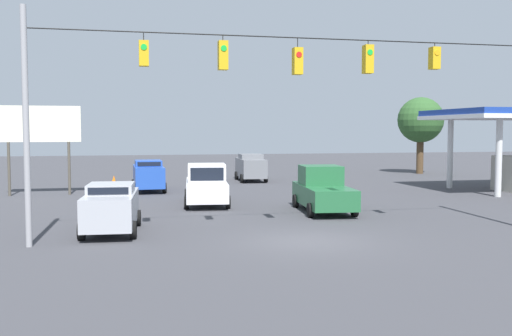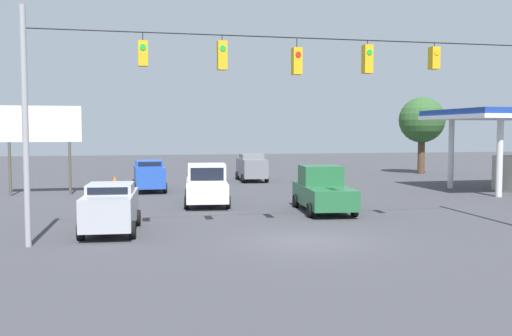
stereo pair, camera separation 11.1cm
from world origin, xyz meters
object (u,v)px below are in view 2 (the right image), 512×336
object	(u,v)px
pickup_truck_green_crossing_near	(323,191)
traffic_cone_nearest	(102,214)
traffic_cone_third	(112,197)
traffic_cone_fourth	(109,190)
pickup_truck_white_withflow_mid	(206,186)
traffic_cone_farthest	(115,180)
overhead_signal_span	(297,94)
sedan_blue_withflow_far	(149,175)
sedan_grey_oncoming_deep	(252,167)
traffic_cone_second	(107,204)
roadside_billboard	(39,129)
traffic_cone_fifth	(113,185)
tree_horizon_left	(422,121)
sedan_silver_parked_shoulder	(111,207)

from	to	relation	value
pickup_truck_green_crossing_near	traffic_cone_nearest	bearing A→B (deg)	6.38
traffic_cone_third	traffic_cone_fourth	xyz separation A→B (m)	(0.25, -3.24, 0.00)
pickup_truck_white_withflow_mid	traffic_cone_farthest	distance (m)	12.51
overhead_signal_span	sedan_blue_withflow_far	world-z (taller)	overhead_signal_span
sedan_grey_oncoming_deep	traffic_cone_second	distance (m)	17.37
pickup_truck_white_withflow_mid	roadside_billboard	xyz separation A→B (m)	(8.90, -6.37, 2.87)
pickup_truck_green_crossing_near	traffic_cone_fifth	xyz separation A→B (m)	(9.84, -11.55, -0.63)
traffic_cone_nearest	traffic_cone_fifth	world-z (taller)	same
sedan_grey_oncoming_deep	traffic_cone_second	size ratio (longest dim) A/B	6.15
traffic_cone_third	traffic_cone_fourth	distance (m)	3.25
sedan_blue_withflow_far	traffic_cone_fourth	size ratio (longest dim) A/B	6.42
traffic_cone_third	traffic_cone_fifth	world-z (taller)	same
sedan_blue_withflow_far	sedan_grey_oncoming_deep	xyz separation A→B (m)	(-7.70, -5.46, 0.05)
overhead_signal_span	traffic_cone_fourth	distance (m)	16.30
overhead_signal_span	roadside_billboard	world-z (taller)	overhead_signal_span
pickup_truck_white_withflow_mid	traffic_cone_farthest	size ratio (longest dim) A/B	7.63
traffic_cone_nearest	roadside_billboard	distance (m)	12.19
sedan_blue_withflow_far	traffic_cone_nearest	world-z (taller)	sedan_blue_withflow_far
traffic_cone_fourth	traffic_cone_fifth	xyz separation A→B (m)	(-0.13, -3.24, 0.00)
sedan_blue_withflow_far	traffic_cone_fifth	bearing A→B (deg)	-18.70
traffic_cone_fourth	traffic_cone_fifth	size ratio (longest dim) A/B	1.00
overhead_signal_span	pickup_truck_green_crossing_near	world-z (taller)	overhead_signal_span
traffic_cone_second	tree_horizon_left	bearing A→B (deg)	-144.93
sedan_grey_oncoming_deep	traffic_cone_nearest	bearing A→B (deg)	60.11
sedan_grey_oncoming_deep	tree_horizon_left	size ratio (longest dim) A/B	0.64
sedan_grey_oncoming_deep	pickup_truck_green_crossing_near	bearing A→B (deg)	89.81
traffic_cone_fourth	tree_horizon_left	size ratio (longest dim) A/B	0.10
traffic_cone_second	sedan_grey_oncoming_deep	bearing A→B (deg)	-124.75
traffic_cone_nearest	tree_horizon_left	distance (m)	33.80
overhead_signal_span	sedan_grey_oncoming_deep	size ratio (longest dim) A/B	4.30
overhead_signal_span	sedan_blue_withflow_far	bearing A→B (deg)	-74.09
traffic_cone_fifth	overhead_signal_span	bearing A→B (deg)	111.83
pickup_truck_white_withflow_mid	traffic_cone_second	distance (m)	5.10
sedan_blue_withflow_far	roadside_billboard	distance (m)	6.94
sedan_grey_oncoming_deep	traffic_cone_fourth	size ratio (longest dim) A/B	6.15
sedan_blue_withflow_far	traffic_cone_nearest	bearing A→B (deg)	79.10
pickup_truck_green_crossing_near	traffic_cone_fourth	bearing A→B (deg)	-39.85
roadside_billboard	pickup_truck_white_withflow_mid	bearing A→B (deg)	144.39
sedan_blue_withflow_far	sedan_silver_parked_shoulder	world-z (taller)	sedan_blue_withflow_far
pickup_truck_white_withflow_mid	traffic_cone_third	size ratio (longest dim) A/B	7.63
sedan_grey_oncoming_deep	traffic_cone_fifth	xyz separation A→B (m)	(9.89, 4.72, -0.70)
traffic_cone_third	traffic_cone_fifth	xyz separation A→B (m)	(0.12, -6.48, 0.00)
sedan_silver_parked_shoulder	traffic_cone_nearest	bearing A→B (deg)	-79.52
traffic_cone_fifth	traffic_cone_nearest	bearing A→B (deg)	89.55
tree_horizon_left	sedan_grey_oncoming_deep	bearing A→B (deg)	13.66
traffic_cone_farthest	tree_horizon_left	xyz separation A→B (m)	(-25.82, -5.13, 4.28)
traffic_cone_nearest	roadside_billboard	bearing A→B (deg)	-70.15
traffic_cone_farthest	traffic_cone_fifth	bearing A→B (deg)	89.94
traffic_cone_third	pickup_truck_green_crossing_near	bearing A→B (deg)	152.41
traffic_cone_nearest	overhead_signal_span	bearing A→B (deg)	147.11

